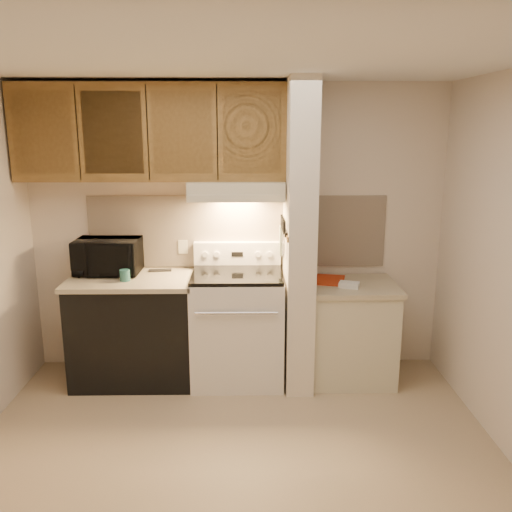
{
  "coord_description": "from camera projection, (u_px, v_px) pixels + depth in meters",
  "views": [
    {
      "loc": [
        0.09,
        -3.19,
        2.13
      ],
      "look_at": [
        0.15,
        0.75,
        1.19
      ],
      "focal_mm": 38.0,
      "sensor_mm": 36.0,
      "label": 1
    }
  ],
  "objects": [
    {
      "name": "floor",
      "position": [
        235.0,
        456.0,
        3.6
      ],
      "size": [
        3.6,
        3.6,
        0.0
      ],
      "primitive_type": "plane",
      "color": "tan",
      "rests_on": "ground"
    },
    {
      "name": "ceiling",
      "position": [
        231.0,
        59.0,
        3.01
      ],
      "size": [
        3.6,
        3.6,
        0.0
      ],
      "primitive_type": "plane",
      "rotation": [
        3.14,
        0.0,
        0.0
      ],
      "color": "white",
      "rests_on": "wall_back"
    },
    {
      "name": "wall_back",
      "position": [
        237.0,
        230.0,
        4.76
      ],
      "size": [
        3.6,
        2.5,
        0.02
      ],
      "primitive_type": "cube",
      "rotation": [
        1.57,
        0.0,
        0.0
      ],
      "color": "beige",
      "rests_on": "floor"
    },
    {
      "name": "backsplash",
      "position": [
        237.0,
        231.0,
        4.76
      ],
      "size": [
        2.6,
        0.02,
        0.63
      ],
      "primitive_type": "cube",
      "color": "#F6DEC3",
      "rests_on": "wall_back"
    },
    {
      "name": "range_body",
      "position": [
        237.0,
        328.0,
        4.61
      ],
      "size": [
        0.76,
        0.65,
        0.92
      ],
      "primitive_type": "cube",
      "color": "silver",
      "rests_on": "floor"
    },
    {
      "name": "oven_window",
      "position": [
        237.0,
        338.0,
        4.3
      ],
      "size": [
        0.5,
        0.01,
        0.3
      ],
      "primitive_type": "cube",
      "color": "black",
      "rests_on": "range_body"
    },
    {
      "name": "oven_handle",
      "position": [
        236.0,
        313.0,
        4.21
      ],
      "size": [
        0.65,
        0.02,
        0.02
      ],
      "primitive_type": "cylinder",
      "rotation": [
        0.0,
        1.57,
        0.0
      ],
      "color": "silver",
      "rests_on": "range_body"
    },
    {
      "name": "cooktop",
      "position": [
        237.0,
        274.0,
        4.5
      ],
      "size": [
        0.74,
        0.64,
        0.03
      ],
      "primitive_type": "cube",
      "color": "black",
      "rests_on": "range_body"
    },
    {
      "name": "range_backguard",
      "position": [
        237.0,
        253.0,
        4.75
      ],
      "size": [
        0.76,
        0.08,
        0.2
      ],
      "primitive_type": "cube",
      "color": "silver",
      "rests_on": "range_body"
    },
    {
      "name": "range_display",
      "position": [
        237.0,
        254.0,
        4.71
      ],
      "size": [
        0.1,
        0.01,
        0.04
      ],
      "primitive_type": "cube",
      "color": "black",
      "rests_on": "range_backguard"
    },
    {
      "name": "range_knob_left_outer",
      "position": [
        205.0,
        254.0,
        4.7
      ],
      "size": [
        0.05,
        0.02,
        0.05
      ],
      "primitive_type": "cylinder",
      "rotation": [
        1.57,
        0.0,
        0.0
      ],
      "color": "silver",
      "rests_on": "range_backguard"
    },
    {
      "name": "range_knob_left_inner",
      "position": [
        217.0,
        254.0,
        4.71
      ],
      "size": [
        0.05,
        0.02,
        0.05
      ],
      "primitive_type": "cylinder",
      "rotation": [
        1.57,
        0.0,
        0.0
      ],
      "color": "silver",
      "rests_on": "range_backguard"
    },
    {
      "name": "range_knob_right_inner",
      "position": [
        258.0,
        254.0,
        4.71
      ],
      "size": [
        0.05,
        0.02,
        0.05
      ],
      "primitive_type": "cylinder",
      "rotation": [
        1.57,
        0.0,
        0.0
      ],
      "color": "silver",
      "rests_on": "range_backguard"
    },
    {
      "name": "range_knob_right_outer",
      "position": [
        269.0,
        254.0,
        4.71
      ],
      "size": [
        0.05,
        0.02,
        0.05
      ],
      "primitive_type": "cylinder",
      "rotation": [
        1.57,
        0.0,
        0.0
      ],
      "color": "silver",
      "rests_on": "range_backguard"
    },
    {
      "name": "dishwasher_front",
      "position": [
        134.0,
        331.0,
        4.61
      ],
      "size": [
        1.0,
        0.63,
        0.87
      ],
      "primitive_type": "cube",
      "color": "black",
      "rests_on": "floor"
    },
    {
      "name": "left_countertop",
      "position": [
        131.0,
        280.0,
        4.51
      ],
      "size": [
        1.04,
        0.67,
        0.04
      ],
      "primitive_type": "cube",
      "color": "#B7AA8A",
      "rests_on": "dishwasher_front"
    },
    {
      "name": "spoon_rest",
      "position": [
        160.0,
        270.0,
        4.7
      ],
      "size": [
        0.2,
        0.08,
        0.01
      ],
      "primitive_type": "cube",
      "rotation": [
        0.0,
        0.0,
        0.12
      ],
      "color": "black",
      "rests_on": "left_countertop"
    },
    {
      "name": "teal_jar",
      "position": [
        125.0,
        275.0,
        4.39
      ],
      "size": [
        0.1,
        0.1,
        0.09
      ],
      "primitive_type": "cylinder",
      "rotation": [
        0.0,
        0.0,
        -0.21
      ],
      "color": "#265F5D",
      "rests_on": "left_countertop"
    },
    {
      "name": "outlet",
      "position": [
        183.0,
        247.0,
        4.77
      ],
      "size": [
        0.08,
        0.01,
        0.12
      ],
      "primitive_type": "cube",
      "color": "beige",
      "rests_on": "backsplash"
    },
    {
      "name": "microwave",
      "position": [
        108.0,
        256.0,
        4.6
      ],
      "size": [
        0.54,
        0.37,
        0.3
      ],
      "primitive_type": "imported",
      "rotation": [
        0.0,
        0.0,
        -0.02
      ],
      "color": "black",
      "rests_on": "left_countertop"
    },
    {
      "name": "partition_pillar",
      "position": [
        299.0,
        237.0,
        4.43
      ],
      "size": [
        0.22,
        0.7,
        2.5
      ],
      "primitive_type": "cube",
      "color": "beige",
      "rests_on": "floor"
    },
    {
      "name": "pillar_trim",
      "position": [
        285.0,
        231.0,
        4.42
      ],
      "size": [
        0.01,
        0.7,
        0.04
      ],
      "primitive_type": "cube",
      "color": "brown",
      "rests_on": "partition_pillar"
    },
    {
      "name": "knife_strip",
      "position": [
        285.0,
        230.0,
        4.36
      ],
      "size": [
        0.02,
        0.42,
        0.04
      ],
      "primitive_type": "cube",
      "color": "black",
      "rests_on": "partition_pillar"
    },
    {
      "name": "knife_blade_a",
      "position": [
        284.0,
        246.0,
        4.24
      ],
      "size": [
        0.01,
        0.03,
        0.16
      ],
      "primitive_type": "cube",
      "color": "silver",
      "rests_on": "knife_strip"
    },
    {
      "name": "knife_handle_a",
      "position": [
        284.0,
        228.0,
        4.19
      ],
      "size": [
        0.02,
        0.02,
        0.1
      ],
      "primitive_type": "cylinder",
      "color": "black",
      "rests_on": "knife_strip"
    },
    {
      "name": "knife_blade_b",
      "position": [
        284.0,
        245.0,
        4.31
      ],
      "size": [
        0.01,
        0.04,
        0.18
      ],
      "primitive_type": "cube",
      "color": "silver",
      "rests_on": "knife_strip"
    },
    {
      "name": "knife_handle_b",
      "position": [
        284.0,
        226.0,
        4.27
      ],
      "size": [
        0.02,
        0.02,
        0.1
      ],
      "primitive_type": "cylinder",
      "color": "black",
      "rests_on": "knife_strip"
    },
    {
      "name": "knife_blade_c",
      "position": [
        283.0,
        245.0,
        4.39
      ],
      "size": [
        0.01,
        0.04,
        0.2
      ],
      "primitive_type": "cube",
      "color": "silver",
      "rests_on": "knife_strip"
    },
    {
      "name": "knife_handle_c",
      "position": [
        283.0,
        224.0,
        4.34
      ],
      "size": [
        0.02,
        0.02,
        0.1
      ],
      "primitive_type": "cylinder",
      "color": "black",
      "rests_on": "knife_strip"
    },
    {
      "name": "knife_blade_d",
      "position": [
        282.0,
        240.0,
        4.47
      ],
      "size": [
        0.01,
        0.04,
        0.16
      ],
      "primitive_type": "cube",
      "color": "silver",
      "rests_on": "knife_strip"
    },
    {
      "name": "knife_handle_d",
      "position": [
        282.0,
        222.0,
        4.43
      ],
      "size": [
        0.02,
        0.02,
        0.1
      ],
      "primitive_type": "cylinder",
      "color": "black",
      "rests_on": "knife_strip"
    },
    {
      "name": "knife_blade_e",
      "position": [
        282.0,
        239.0,
        4.55
      ],
      "size": [
        0.01,
        0.04,
        0.18
      ],
      "primitive_type": "cube",
      "color": "silver",
      "rests_on": "knife_strip"
    },
    {
      "name": "knife_handle_e",
      "position": [
        282.0,
        220.0,
        4.52
      ],
      "size": [
        0.02,
        0.02,
        0.1
      ],
      "primitive_type": "cylinder",
      "color": "black",
      "rests_on": "knife_strip"
    },
    {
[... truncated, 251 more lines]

